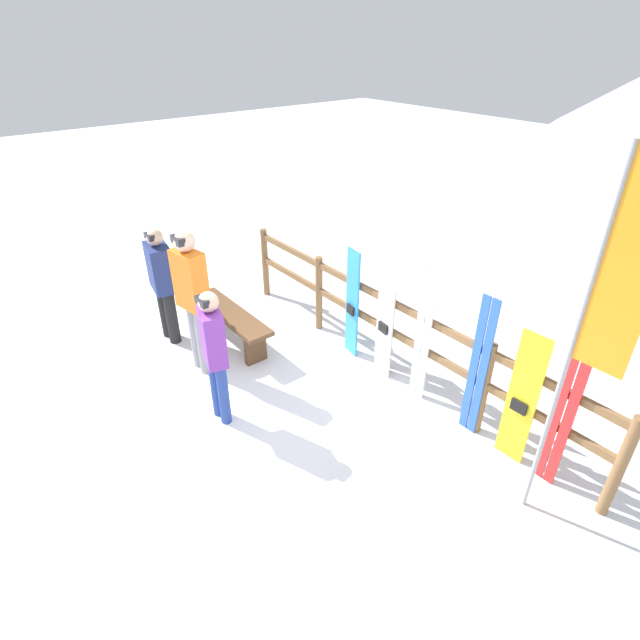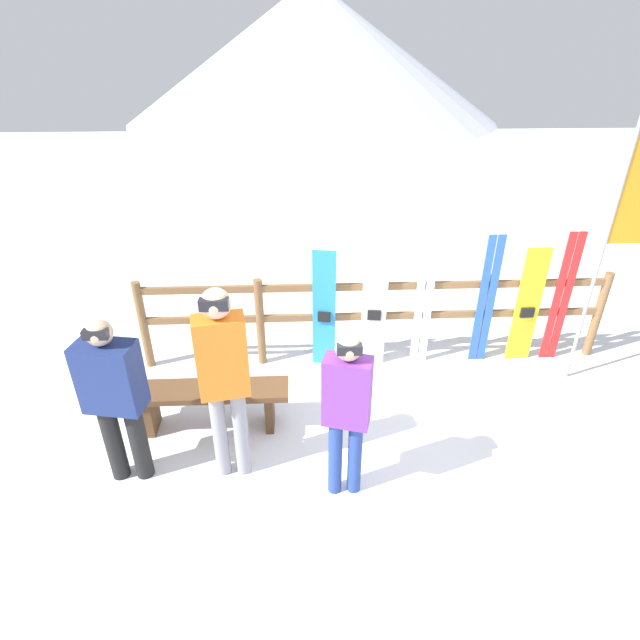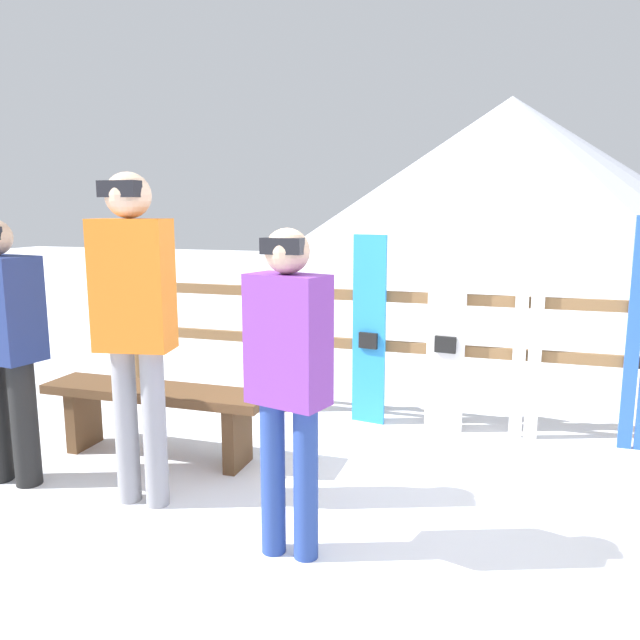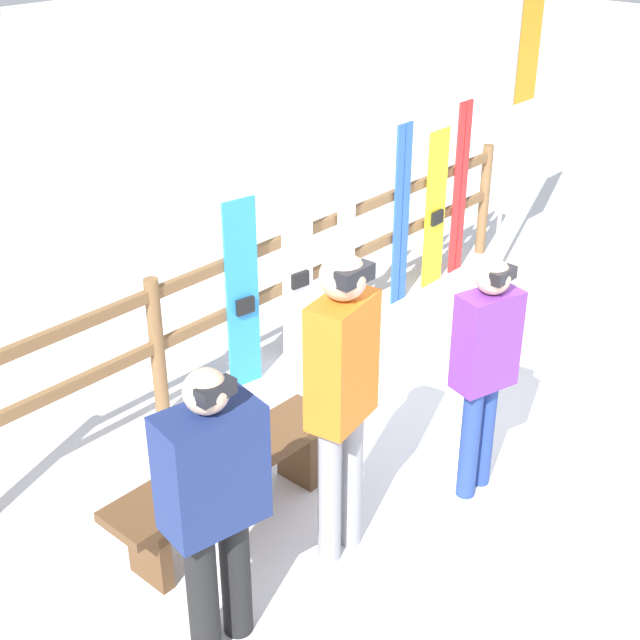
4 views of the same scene
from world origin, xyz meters
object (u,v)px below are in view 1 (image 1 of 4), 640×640
at_px(person_navy, 162,279).
at_px(ski_pair_red, 563,414).
at_px(person_purple, 214,348).
at_px(snowboard_blue, 352,304).
at_px(snowboard_white, 385,322).
at_px(snowboard_yellow, 522,400).
at_px(rental_flag, 601,313).
at_px(ski_pair_blue, 478,368).
at_px(ski_pair_white, 423,332).
at_px(person_orange, 192,292).
at_px(bench, 231,319).

xyz_separation_m(person_navy, ski_pair_red, (4.55, 1.70, -0.09)).
relative_size(person_purple, snowboard_blue, 1.07).
bearing_deg(person_purple, snowboard_blue, 92.09).
distance_m(snowboard_white, snowboard_yellow, 1.79).
distance_m(ski_pair_red, rental_flag, 1.31).
relative_size(snowboard_blue, ski_pair_blue, 0.91).
height_order(snowboard_blue, snowboard_white, snowboard_white).
bearing_deg(person_navy, ski_pair_white, 29.99).
bearing_deg(ski_pair_red, ski_pair_blue, 180.00).
height_order(person_purple, ski_pair_red, ski_pair_red).
bearing_deg(person_orange, ski_pair_blue, 31.53).
distance_m(person_purple, person_orange, 1.02).
bearing_deg(ski_pair_blue, snowboard_white, -179.85).
xyz_separation_m(ski_pair_blue, rental_flag, (1.05, -0.41, 1.25)).
xyz_separation_m(person_orange, snowboard_white, (1.48, 1.70, -0.36)).
distance_m(person_orange, ski_pair_white, 2.67).
bearing_deg(snowboard_yellow, ski_pair_red, 0.52).
relative_size(person_purple, rental_flag, 0.49).
distance_m(snowboard_blue, snowboard_yellow, 2.37).
bearing_deg(person_navy, person_orange, 0.02).
distance_m(person_navy, snowboard_white, 2.92).
bearing_deg(bench, snowboard_yellow, 17.06).
bearing_deg(person_navy, ski_pair_red, 20.47).
distance_m(person_navy, rental_flag, 5.02).
height_order(person_orange, snowboard_white, person_orange).
bearing_deg(snowboard_yellow, snowboard_white, 180.00).
relative_size(bench, person_purple, 1.00).
relative_size(bench, ski_pair_blue, 0.97).
height_order(snowboard_blue, ski_pair_blue, ski_pair_blue).
bearing_deg(snowboard_yellow, ski_pair_white, 179.84).
xyz_separation_m(bench, snowboard_blue, (1.18, 1.09, 0.36)).
bearing_deg(person_purple, ski_pair_blue, 47.43).
bearing_deg(person_navy, bench, 44.42).
relative_size(snowboard_white, ski_pair_white, 0.85).
relative_size(person_purple, ski_pair_blue, 0.97).
xyz_separation_m(bench, snowboard_yellow, (3.55, 1.09, 0.35)).
xyz_separation_m(bench, rental_flag, (4.10, 0.69, 1.69)).
height_order(bench, snowboard_yellow, snowboard_yellow).
xyz_separation_m(person_purple, ski_pair_white, (1.07, 1.96, -0.05)).
distance_m(person_orange, ski_pair_red, 4.04).
bearing_deg(person_navy, snowboard_white, 35.52).
distance_m(person_navy, ski_pair_blue, 4.04).
bearing_deg(ski_pair_red, rental_flag, -68.18).
height_order(person_purple, ski_pair_white, ski_pair_white).
relative_size(snowboard_blue, snowboard_yellow, 1.01).
bearing_deg(snowboard_white, ski_pair_blue, 0.15).
bearing_deg(bench, ski_pair_white, 25.17).
xyz_separation_m(snowboard_white, ski_pair_blue, (1.29, 0.00, 0.07)).
relative_size(person_orange, ski_pair_blue, 1.14).
height_order(snowboard_blue, ski_pair_white, ski_pair_white).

